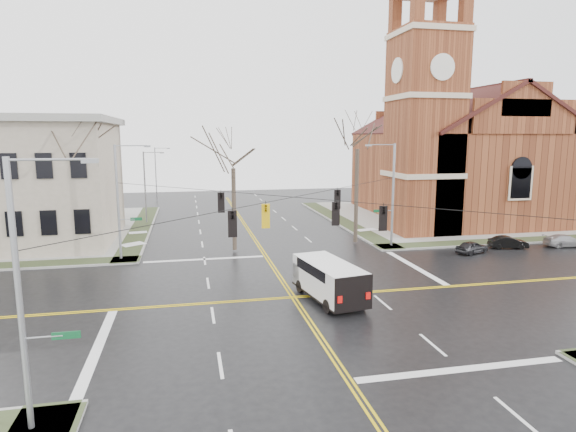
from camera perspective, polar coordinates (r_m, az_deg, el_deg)
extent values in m
plane|color=black|center=(29.92, 0.63, -9.61)|extent=(120.00, 120.00, 0.00)
cube|color=gray|center=(61.89, 18.52, -0.07)|extent=(30.00, 30.00, 0.15)
cube|color=#323E21|center=(56.22, 6.29, -0.47)|extent=(2.00, 30.00, 0.02)
cube|color=#323E21|center=(50.67, 26.38, -2.50)|extent=(30.00, 2.00, 0.02)
cube|color=#323E21|center=(53.72, -17.07, -1.29)|extent=(2.00, 30.00, 0.02)
cube|color=gold|center=(29.89, 0.40, -9.61)|extent=(0.12, 100.00, 0.01)
cube|color=gold|center=(29.94, 0.86, -9.58)|extent=(0.12, 100.00, 0.01)
cube|color=gold|center=(29.81, 0.68, -9.67)|extent=(100.00, 0.12, 0.01)
cube|color=gold|center=(30.03, 0.58, -9.53)|extent=(100.00, 0.12, 0.01)
cube|color=silver|center=(22.62, 19.90, -16.71)|extent=(9.50, 0.50, 0.01)
cube|color=silver|center=(39.36, -9.87, -5.06)|extent=(9.50, 0.50, 0.01)
cube|color=silver|center=(25.01, -21.60, -14.22)|extent=(0.50, 9.50, 0.01)
cube|color=silver|center=(37.88, 14.72, -5.81)|extent=(0.50, 9.50, 0.01)
cube|color=brown|center=(50.25, 15.77, 9.35)|extent=(6.00, 6.00, 20.00)
cube|color=beige|center=(51.19, 16.27, 20.04)|extent=(6.30, 6.30, 0.50)
cylinder|color=silver|center=(47.97, 17.85, 16.46)|extent=(2.40, 0.15, 2.40)
cylinder|color=silver|center=(49.32, 12.81, 16.47)|extent=(0.15, 2.40, 2.40)
cube|color=brown|center=(62.68, 19.09, 4.55)|extent=(18.00, 24.00, 10.00)
cube|color=brown|center=(53.38, 13.72, 1.01)|extent=(2.00, 5.00, 4.40)
cube|color=gray|center=(50.37, -30.22, 3.30)|extent=(18.00, 14.00, 11.00)
cylinder|color=gray|center=(43.20, 12.33, 2.42)|extent=(0.20, 0.20, 9.00)
cylinder|color=gray|center=(43.14, 11.54, 0.62)|extent=(1.20, 0.06, 0.06)
cube|color=#0D4C26|center=(42.87, 10.68, 0.60)|extent=(0.90, 0.04, 0.25)
cylinder|color=gray|center=(42.43, 11.05, 8.30)|extent=(2.40, 0.08, 0.08)
cube|color=gray|center=(41.98, 9.52, 8.26)|extent=(0.50, 0.22, 0.15)
cylinder|color=gray|center=(39.81, -19.51, 1.51)|extent=(0.20, 0.20, 9.00)
cylinder|color=gray|center=(39.93, -18.55, -0.38)|extent=(1.20, 0.06, 0.06)
cube|color=#0D4C26|center=(39.85, -17.55, -0.34)|extent=(0.90, 0.04, 0.25)
cylinder|color=gray|center=(39.34, -18.11, 7.93)|extent=(2.40, 0.08, 0.08)
cube|color=gray|center=(39.23, -16.35, 7.94)|extent=(0.50, 0.22, 0.15)
cylinder|color=gray|center=(17.74, -29.24, -8.55)|extent=(0.20, 0.20, 9.00)
cylinder|color=gray|center=(18.00, -27.03, -12.67)|extent=(1.20, 0.06, 0.06)
cube|color=#0D4C26|center=(17.83, -24.80, -12.72)|extent=(0.90, 0.04, 0.25)
cylinder|color=gray|center=(16.66, -26.51, 6.01)|extent=(2.40, 0.08, 0.08)
cube|color=gray|center=(16.40, -22.42, 6.07)|extent=(0.50, 0.22, 0.15)
cylinder|color=black|center=(28.51, 0.66, 2.25)|extent=(23.02, 23.02, 0.03)
cylinder|color=black|center=(28.51, 0.66, 2.25)|extent=(23.02, 23.02, 0.03)
imported|color=black|center=(24.10, -6.60, -0.94)|extent=(0.21, 0.26, 1.30)
imported|color=black|center=(33.47, 5.87, 1.98)|extent=(0.21, 0.26, 1.30)
imported|color=gold|center=(26.30, -2.66, -0.01)|extent=(0.21, 0.26, 1.30)
imported|color=black|center=(31.98, -7.93, 1.59)|extent=(0.21, 0.26, 1.30)
imported|color=black|center=(26.05, 11.20, -0.27)|extent=(0.21, 0.26, 1.30)
imported|color=black|center=(27.21, 5.68, 0.27)|extent=(0.21, 0.26, 1.30)
cylinder|color=gray|center=(56.10, -16.59, 3.24)|extent=(0.16, 0.16, 8.00)
cylinder|color=gray|center=(55.76, -15.75, 7.27)|extent=(2.00, 0.07, 0.07)
cube|color=gray|center=(55.71, -14.71, 7.26)|extent=(0.45, 0.20, 0.13)
cylinder|color=gray|center=(75.97, -15.39, 4.82)|extent=(0.16, 0.16, 8.00)
cylinder|color=gray|center=(75.72, -14.76, 7.79)|extent=(2.00, 0.07, 0.07)
cube|color=gray|center=(75.68, -14.00, 7.78)|extent=(0.45, 0.20, 0.13)
cube|color=white|center=(29.14, 4.91, -7.39)|extent=(3.28, 6.24, 1.90)
cube|color=white|center=(31.35, 2.87, -6.69)|extent=(2.43, 1.39, 1.34)
cube|color=black|center=(31.53, 2.58, -5.43)|extent=(2.06, 0.49, 0.90)
cube|color=black|center=(29.16, 4.73, -6.12)|extent=(2.98, 4.37, 0.62)
cube|color=#B70C0A|center=(26.28, 6.17, -9.82)|extent=(0.28, 0.12, 0.38)
cube|color=#B70C0A|center=(27.10, 9.48, -9.29)|extent=(0.28, 0.12, 0.38)
cube|color=black|center=(29.44, 4.88, -9.21)|extent=(3.35, 6.30, 0.11)
cylinder|color=black|center=(30.70, 1.49, -8.32)|extent=(0.43, 0.84, 0.81)
cylinder|color=black|center=(31.53, 4.96, -7.87)|extent=(0.43, 0.84, 0.81)
cylinder|color=black|center=(27.34, 4.79, -10.62)|extent=(0.43, 0.84, 0.81)
cylinder|color=black|center=(28.27, 8.58, -10.01)|extent=(0.43, 0.84, 0.81)
imported|color=black|center=(43.46, 20.98, -3.47)|extent=(3.36, 2.23, 1.06)
imported|color=black|center=(46.63, 24.64, -2.85)|extent=(3.44, 1.87, 1.08)
imported|color=#A1A1A3|center=(49.64, 30.01, -2.55)|extent=(3.88, 1.91, 1.09)
cylinder|color=#3B3125|center=(42.22, -23.57, 0.93)|extent=(0.36, 0.36, 7.89)
cylinder|color=#3B3125|center=(40.95, -6.41, 0.76)|extent=(0.36, 0.36, 6.97)
cylinder|color=#3B3125|center=(44.17, 8.11, 2.36)|extent=(0.36, 0.36, 8.50)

